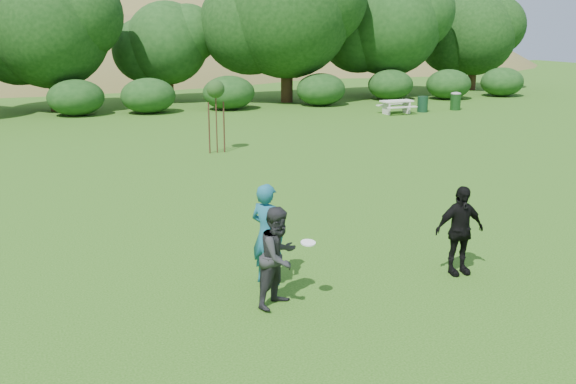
# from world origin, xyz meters

# --- Properties ---
(ground) EXTENTS (120.00, 120.00, 0.00)m
(ground) POSITION_xyz_m (0.00, 0.00, 0.00)
(ground) COLOR #19470C
(ground) RESTS_ON ground
(player_teal) EXTENTS (0.78, 0.88, 2.02)m
(player_teal) POSITION_xyz_m (-1.45, 0.50, 1.01)
(player_teal) COLOR #18566E
(player_teal) RESTS_ON ground
(player_grey) EXTENTS (1.13, 1.07, 1.85)m
(player_grey) POSITION_xyz_m (-1.59, -0.52, 0.92)
(player_grey) COLOR #27282A
(player_grey) RESTS_ON ground
(player_black) EXTENTS (1.11, 0.52, 1.84)m
(player_black) POSITION_xyz_m (2.33, -0.46, 0.92)
(player_black) COLOR black
(player_black) RESTS_ON ground
(trash_can_near) EXTENTS (0.60, 0.60, 0.90)m
(trash_can_near) POSITION_xyz_m (15.44, 20.66, 0.45)
(trash_can_near) COLOR #143924
(trash_can_near) RESTS_ON ground
(frisbee) EXTENTS (0.27, 0.27, 0.06)m
(frisbee) POSITION_xyz_m (-1.11, -0.71, 1.19)
(frisbee) COLOR white
(frisbee) RESTS_ON ground
(sapling) EXTENTS (0.70, 0.70, 2.85)m
(sapling) POSITION_xyz_m (1.24, 13.53, 2.42)
(sapling) COLOR #402519
(sapling) RESTS_ON ground
(picnic_table) EXTENTS (1.80, 1.48, 0.76)m
(picnic_table) POSITION_xyz_m (13.64, 20.53, 0.52)
(picnic_table) COLOR silver
(picnic_table) RESTS_ON ground
(trash_can_lidded) EXTENTS (0.60, 0.60, 1.05)m
(trash_can_lidded) POSITION_xyz_m (17.74, 20.71, 0.54)
(trash_can_lidded) COLOR #163D17
(trash_can_lidded) RESTS_ON ground
(hillside) EXTENTS (150.00, 72.00, 52.00)m
(hillside) POSITION_xyz_m (-0.56, 68.45, -11.97)
(hillside) COLOR olive
(hillside) RESTS_ON ground
(tree_row) EXTENTS (53.92, 10.38, 9.62)m
(tree_row) POSITION_xyz_m (3.23, 28.68, 4.87)
(tree_row) COLOR #3A2616
(tree_row) RESTS_ON ground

